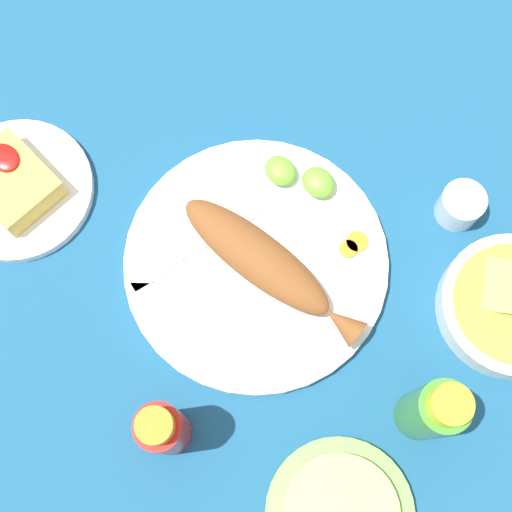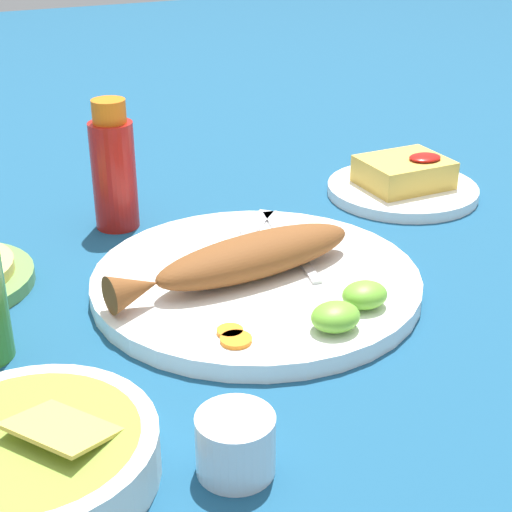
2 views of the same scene
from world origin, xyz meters
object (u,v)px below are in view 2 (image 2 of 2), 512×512
at_px(fork_near, 244,237).
at_px(salt_cup, 236,447).
at_px(hot_sauce_bottle_red, 114,169).
at_px(main_plate, 256,282).
at_px(side_plate_fries, 402,190).
at_px(fried_fish, 244,259).
at_px(guacamole_bowl, 33,454).
at_px(fork_far, 288,240).

relative_size(fork_near, salt_cup, 2.50).
height_order(hot_sauce_bottle_red, salt_cup, hot_sauce_bottle_red).
relative_size(main_plate, fork_near, 2.36).
distance_m(hot_sauce_bottle_red, side_plate_fries, 0.38).
bearing_deg(hot_sauce_bottle_red, fried_fish, -73.59).
xyz_separation_m(fried_fish, fork_near, (0.04, 0.08, -0.02)).
bearing_deg(guacamole_bowl, salt_cup, -22.54).
bearing_deg(fork_near, guacamole_bowl, 178.43).
relative_size(fork_far, side_plate_fries, 0.93).
xyz_separation_m(fork_near, fork_far, (0.04, -0.03, 0.00)).
distance_m(fork_near, fork_far, 0.05).
bearing_deg(salt_cup, hot_sauce_bottle_red, 83.49).
bearing_deg(hot_sauce_bottle_red, side_plate_fries, -10.05).
bearing_deg(side_plate_fries, guacamole_bowl, -148.53).
bearing_deg(main_plate, hot_sauce_bottle_red, 109.84).
relative_size(main_plate, side_plate_fries, 1.69).
xyz_separation_m(hot_sauce_bottle_red, salt_cup, (-0.05, -0.46, -0.05)).
height_order(main_plate, fork_near, fork_near).
relative_size(main_plate, salt_cup, 5.89).
xyz_separation_m(main_plate, salt_cup, (-0.13, -0.24, 0.01)).
height_order(fried_fish, side_plate_fries, fried_fish).
height_order(fried_fish, guacamole_bowl, fried_fish).
bearing_deg(fork_far, hot_sauce_bottle_red, 53.77).
bearing_deg(salt_cup, fried_fish, 63.58).
distance_m(fried_fish, guacamole_bowl, 0.31).
height_order(fork_near, guacamole_bowl, guacamole_bowl).
height_order(hot_sauce_bottle_red, guacamole_bowl, hot_sauce_bottle_red).
relative_size(main_plate, guacamole_bowl, 1.89).
relative_size(fork_near, fork_far, 0.77).
height_order(fried_fish, fork_near, fried_fish).
bearing_deg(salt_cup, fork_far, 56.04).
distance_m(hot_sauce_bottle_red, salt_cup, 0.46).
bearing_deg(fork_near, main_plate, -151.34).
bearing_deg(guacamole_bowl, fried_fish, 36.37).
xyz_separation_m(fork_far, salt_cup, (-0.20, -0.29, 0.00)).
bearing_deg(salt_cup, fork_near, 64.00).
height_order(salt_cup, side_plate_fries, salt_cup).
bearing_deg(guacamole_bowl, hot_sauce_bottle_red, 65.68).
xyz_separation_m(fried_fish, fork_far, (0.08, 0.06, -0.02)).
xyz_separation_m(fried_fish, guacamole_bowl, (-0.25, -0.18, -0.02)).
relative_size(salt_cup, guacamole_bowl, 0.32).
relative_size(hot_sauce_bottle_red, salt_cup, 2.73).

